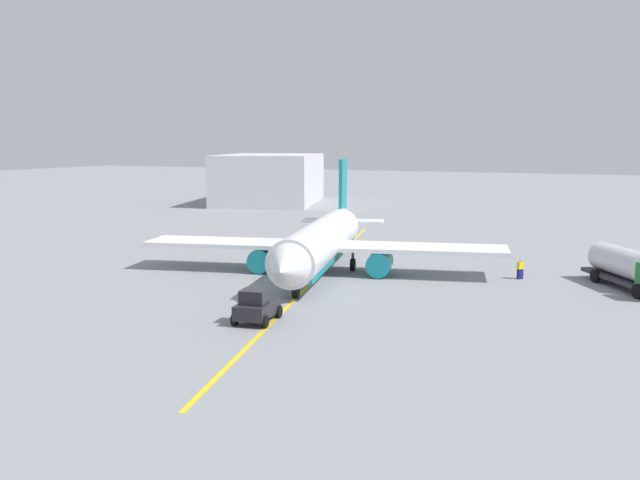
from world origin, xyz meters
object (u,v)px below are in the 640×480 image
airplane (321,243)px  refueling_worker (520,269)px  pushback_tug (257,307)px  safety_cone_nose (255,303)px  fuel_tanker (629,267)px

airplane → refueling_worker: (-4.43, 16.38, -1.82)m
pushback_tug → refueling_worker: (-21.09, 13.50, -0.19)m
refueling_worker → safety_cone_nose: bearing=-41.5°
fuel_tanker → safety_cone_nose: bearing=-54.4°
fuel_tanker → refueling_worker: size_ratio=5.54×
safety_cone_nose → airplane: bearing=-176.6°
refueling_worker → safety_cone_nose: refueling_worker is taller
fuel_tanker → pushback_tug: fuel_tanker is taller
airplane → safety_cone_nose: airplane is taller
pushback_tug → refueling_worker: pushback_tug is taller
fuel_tanker → refueling_worker: bearing=-93.7°
fuel_tanker → refueling_worker: (-0.54, -8.29, -0.89)m
fuel_tanker → pushback_tug: size_ratio=2.46×
pushback_tug → refueling_worker: bearing=147.4°
airplane → safety_cone_nose: size_ratio=53.01×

